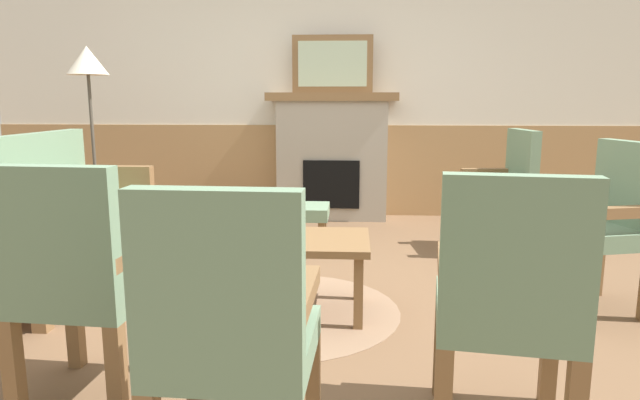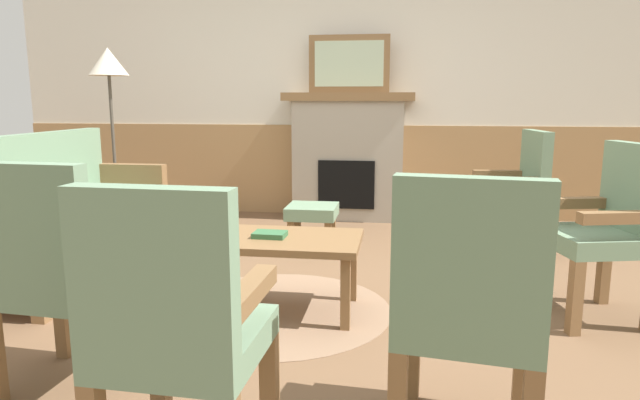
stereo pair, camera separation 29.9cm
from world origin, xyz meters
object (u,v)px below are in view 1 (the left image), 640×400
(coffee_table, at_px, (285,247))
(floor_lamp_by_couch, at_px, (88,72))
(framed_picture, at_px, (332,64))
(couch, at_px, (57,222))
(armchair_front_left, at_px, (508,297))
(armchair_corner_left, at_px, (230,328))
(book_on_table, at_px, (278,235))
(footstool, at_px, (304,215))
(armchair_front_center, at_px, (78,274))
(fireplace, at_px, (332,155))
(armchair_near_fireplace, at_px, (605,219))
(armchair_by_window_left, at_px, (505,185))

(coffee_table, bearing_deg, floor_lamp_by_couch, 136.55)
(framed_picture, bearing_deg, couch, -129.91)
(coffee_table, bearing_deg, armchair_front_left, -51.64)
(armchair_corner_left, distance_m, floor_lamp_by_couch, 4.03)
(book_on_table, bearing_deg, footstool, 89.15)
(book_on_table, distance_m, armchair_front_left, 1.51)
(floor_lamp_by_couch, bearing_deg, coffee_table, -43.45)
(coffee_table, xyz_separation_m, armchair_corner_left, (0.03, -1.49, 0.15))
(coffee_table, distance_m, armchair_front_center, 1.24)
(fireplace, height_order, framed_picture, framed_picture)
(framed_picture, relative_size, footstool, 2.00)
(framed_picture, distance_m, book_on_table, 2.84)
(coffee_table, distance_m, armchair_corner_left, 1.50)
(coffee_table, bearing_deg, armchair_near_fireplace, 4.97)
(armchair_near_fireplace, relative_size, armchair_by_window_left, 1.00)
(armchair_corner_left, bearing_deg, armchair_by_window_left, 61.61)
(book_on_table, xyz_separation_m, floor_lamp_by_couch, (-1.95, 1.89, 1.00))
(fireplace, bearing_deg, book_on_table, -94.37)
(armchair_near_fireplace, bearing_deg, armchair_by_window_left, 100.86)
(book_on_table, relative_size, armchair_by_window_left, 0.19)
(couch, xyz_separation_m, armchair_by_window_left, (3.19, 0.92, 0.14))
(armchair_front_center, distance_m, floor_lamp_by_couch, 3.31)
(coffee_table, bearing_deg, footstool, 90.57)
(couch, bearing_deg, armchair_front_center, -58.58)
(framed_picture, height_order, armchair_front_center, framed_picture)
(floor_lamp_by_couch, bearing_deg, book_on_table, -44.15)
(armchair_front_left, bearing_deg, armchair_near_fireplace, 55.88)
(fireplace, height_order, coffee_table, fireplace)
(footstool, xyz_separation_m, armchair_corner_left, (0.04, -2.88, 0.25))
(couch, distance_m, coffee_table, 1.67)
(footstool, bearing_deg, couch, -150.41)
(footstool, xyz_separation_m, armchair_front_left, (0.94, -2.56, 0.25))
(armchair_front_center, bearing_deg, coffee_table, 56.18)
(couch, bearing_deg, armchair_by_window_left, 16.03)
(armchair_near_fireplace, xyz_separation_m, armchair_corner_left, (-1.80, -1.65, 0.00))
(fireplace, relative_size, coffee_table, 1.35)
(armchair_near_fireplace, xyz_separation_m, armchair_front_center, (-2.51, -1.18, 0.00))
(coffee_table, bearing_deg, framed_picture, 86.36)
(coffee_table, height_order, floor_lamp_by_couch, floor_lamp_by_couch)
(armchair_front_left, relative_size, armchair_corner_left, 1.00)
(armchair_corner_left, height_order, floor_lamp_by_couch, floor_lamp_by_couch)
(couch, relative_size, armchair_corner_left, 1.84)
(framed_picture, xyz_separation_m, armchair_by_window_left, (1.42, -1.20, -1.02))
(armchair_by_window_left, xyz_separation_m, armchair_front_center, (-2.27, -2.42, 0.00))
(framed_picture, relative_size, armchair_front_center, 0.82)
(armchair_front_center, bearing_deg, footstool, 74.46)
(framed_picture, height_order, armchair_front_left, framed_picture)
(armchair_front_left, distance_m, floor_lamp_by_couch, 4.32)
(fireplace, height_order, armchair_front_center, fireplace)
(armchair_near_fireplace, bearing_deg, framed_picture, 124.29)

